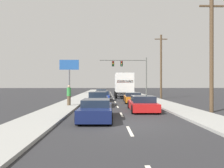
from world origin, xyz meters
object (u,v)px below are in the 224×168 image
Objects in this scene: car_gray at (98,100)px; car_navy at (96,110)px; car_blue at (102,96)px; roadside_billboard at (69,70)px; box_truck at (123,84)px; utility_pole_near at (212,53)px; utility_pole_mid at (161,66)px; car_black at (101,93)px; car_red at (142,104)px; traffic_signal_mast at (127,67)px; pedestrian_near_corner at (69,95)px; car_orange at (133,98)px.

car_gray is 7.59m from car_navy.
roadside_billboard reaches higher than car_blue.
utility_pole_near reaches higher than box_truck.
utility_pole_near is 14.49m from utility_pole_mid.
car_gray is at bearing 151.04° from utility_pole_near.
roadside_billboard is at bearing 123.90° from car_black.
car_navy is 1.01× the size of car_red.
car_black is at bearing -133.28° from traffic_signal_mast.
car_blue is 0.50× the size of utility_pole_mid.
car_blue is 9.78m from utility_pole_mid.
roadside_billboard is (-7.16, 32.37, 4.53)m from car_navy.
car_black is 10.49m from utility_pole_mid.
pedestrian_near_corner is (-2.81, 6.97, 0.50)m from car_navy.
box_truck reaches higher than car_red.
car_red is 0.51× the size of utility_pole_mid.
utility_pole_near is at bearing -66.02° from car_black.
car_blue is 7.70m from pedestrian_near_corner.
utility_pole_mid reaches higher than roadside_billboard.
car_orange is at bearing -39.55° from car_blue.
car_red is 6.98m from pedestrian_near_corner.
car_blue is 0.52× the size of traffic_signal_mast.
car_blue is 6.41m from box_truck.
car_navy is 2.52× the size of pedestrian_near_corner.
car_gray is at bearing -92.64° from car_blue.
roadside_billboard is (-7.00, 10.42, 4.51)m from car_black.
car_navy is at bearing -107.57° from car_orange.
car_navy is 0.55× the size of utility_pole_near.
car_navy is 1.05× the size of car_orange.
car_red is at bearing -89.27° from box_truck.
car_orange is 10.34m from utility_pole_near.
roadside_billboard is at bearing 116.88° from car_orange.
utility_pole_near is (8.21, -11.19, 3.78)m from car_blue.
roadside_billboard is (-15.48, 29.49, 0.75)m from utility_pole_near.
utility_pole_mid is (8.24, 3.30, 4.09)m from car_blue.
roadside_billboard is (-10.72, 21.14, 4.55)m from car_orange.
car_orange is (3.72, -10.72, -0.04)m from car_black.
car_blue is at bearing 89.53° from car_navy.
utility_pole_mid reaches higher than car_gray.
pedestrian_near_corner is at bearing -100.05° from car_black.
car_orange is 7.68m from pedestrian_near_corner.
roadside_billboard reaches higher than box_truck.
utility_pole_near is at bearing -53.74° from car_blue.
car_gray is at bearing -90.10° from car_black.
car_orange is at bearing -87.40° from box_truck.
pedestrian_near_corner is (-6.37, -4.26, 0.52)m from car_orange.
car_black is at bearing 90.41° from car_navy.
box_truck reaches higher than car_orange.
car_navy is 27.69m from traffic_signal_mast.
car_gray is 2.74m from pedestrian_near_corner.
car_black is 8.25m from traffic_signal_mast.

